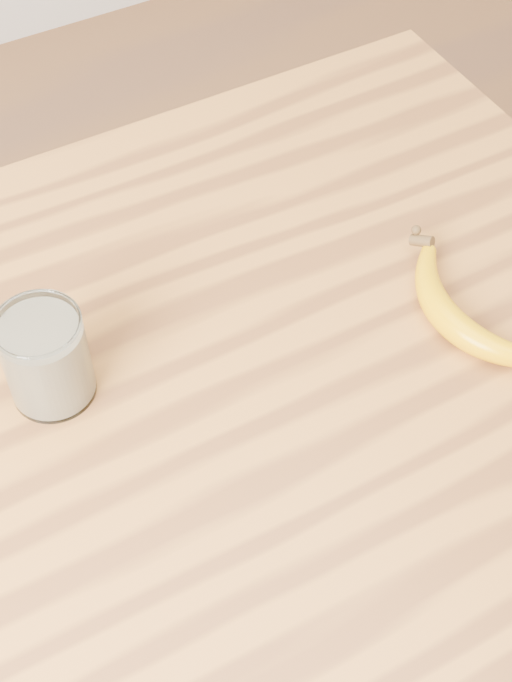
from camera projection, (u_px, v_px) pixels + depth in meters
table at (129, 509)px, 0.95m from camera, size 1.20×0.80×0.90m
smoothie_glass at (46, 358)px, 0.85m from camera, size 0.08×0.08×0.10m
banana at (450, 323)px, 0.92m from camera, size 0.11×0.26×0.03m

